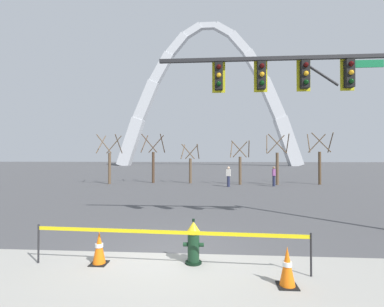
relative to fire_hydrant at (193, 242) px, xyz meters
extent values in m
plane|color=#474749|center=(-0.62, 0.57, -0.47)|extent=(240.00, 240.00, 0.00)
cylinder|color=black|center=(0.00, -0.01, -0.44)|extent=(0.36, 0.36, 0.05)
cylinder|color=#14331E|center=(0.00, -0.01, -0.11)|extent=(0.26, 0.26, 0.62)
cylinder|color=gold|center=(0.00, -0.01, 0.22)|extent=(0.30, 0.30, 0.04)
cone|color=gold|center=(0.00, -0.01, 0.35)|extent=(0.30, 0.30, 0.22)
cylinder|color=black|center=(0.00, -0.01, 0.49)|extent=(0.06, 0.06, 0.06)
cylinder|color=#14331E|center=(-0.18, -0.01, -0.04)|extent=(0.10, 0.09, 0.09)
cylinder|color=#14331E|center=(0.18, -0.01, -0.04)|extent=(0.10, 0.09, 0.09)
cylinder|color=#14331E|center=(0.00, 0.19, -0.14)|extent=(0.13, 0.14, 0.13)
cylinder|color=black|center=(0.00, 0.27, -0.14)|extent=(0.15, 0.03, 0.15)
cylinder|color=#232326|center=(-3.43, -0.23, -0.04)|extent=(0.04, 0.04, 0.86)
cylinder|color=#232326|center=(2.35, -0.51, -0.04)|extent=(0.04, 0.04, 0.86)
cube|color=yellow|center=(-0.54, -0.37, 0.32)|extent=(5.78, 0.29, 0.08)
cube|color=black|center=(-2.06, -0.19, -0.45)|extent=(0.36, 0.36, 0.03)
cone|color=orange|center=(-2.06, -0.19, -0.09)|extent=(0.28, 0.28, 0.70)
cylinder|color=white|center=(-2.06, -0.19, -0.05)|extent=(0.17, 0.17, 0.08)
cube|color=black|center=(1.77, -0.97, -0.45)|extent=(0.36, 0.36, 0.03)
cone|color=orange|center=(1.77, -0.97, -0.09)|extent=(0.28, 0.28, 0.70)
cylinder|color=white|center=(1.77, -0.97, -0.05)|extent=(0.17, 0.17, 0.08)
cube|color=#232326|center=(2.44, 3.14, 5.13)|extent=(7.60, 0.12, 0.12)
cylinder|color=#232326|center=(3.96, 3.14, 4.58)|extent=(1.11, 0.08, 0.81)
cube|color=black|center=(4.84, 3.14, 4.58)|extent=(0.26, 0.24, 0.90)
cube|color=gold|center=(4.84, 3.28, 4.58)|extent=(0.44, 0.03, 1.04)
sphere|color=#360606|center=(4.84, 3.01, 4.86)|extent=(0.16, 0.16, 0.16)
sphere|color=orange|center=(4.84, 3.01, 4.58)|extent=(0.16, 0.16, 0.16)
sphere|color=black|center=(4.84, 3.01, 4.30)|extent=(0.16, 0.16, 0.16)
cube|color=black|center=(3.44, 3.14, 4.58)|extent=(0.26, 0.24, 0.90)
cube|color=gold|center=(3.44, 3.28, 4.58)|extent=(0.44, 0.03, 1.04)
sphere|color=#360606|center=(3.44, 3.01, 4.86)|extent=(0.16, 0.16, 0.16)
sphere|color=orange|center=(3.44, 3.01, 4.58)|extent=(0.16, 0.16, 0.16)
sphere|color=black|center=(3.44, 3.01, 4.30)|extent=(0.16, 0.16, 0.16)
cube|color=black|center=(2.04, 3.14, 4.58)|extent=(0.26, 0.24, 0.90)
cube|color=gold|center=(2.04, 3.28, 4.58)|extent=(0.44, 0.03, 1.04)
sphere|color=#360606|center=(2.04, 3.01, 4.86)|extent=(0.16, 0.16, 0.16)
sphere|color=orange|center=(2.04, 3.01, 4.58)|extent=(0.16, 0.16, 0.16)
sphere|color=black|center=(2.04, 3.01, 4.30)|extent=(0.16, 0.16, 0.16)
cube|color=black|center=(0.64, 3.14, 4.58)|extent=(0.26, 0.24, 0.90)
cube|color=gold|center=(0.64, 3.28, 4.58)|extent=(0.44, 0.03, 1.04)
sphere|color=#360606|center=(0.64, 3.01, 4.86)|extent=(0.16, 0.16, 0.16)
sphere|color=orange|center=(0.64, 3.01, 4.58)|extent=(0.16, 0.16, 0.16)
sphere|color=black|center=(0.64, 3.01, 4.30)|extent=(0.16, 0.16, 0.16)
cube|color=#0F6638|center=(5.44, 3.12, 4.88)|extent=(0.90, 0.04, 0.24)
cube|color=silver|center=(-21.39, 67.57, 5.73)|extent=(7.18, 3.16, 13.49)
cube|color=silver|center=(-17.24, 67.57, 16.87)|extent=(6.80, 2.83, 11.09)
cube|color=silver|center=(-13.08, 67.57, 25.54)|extent=(6.38, 2.49, 8.74)
cube|color=silver|center=(-8.93, 67.57, 31.74)|extent=(5.88, 2.16, 6.42)
cube|color=silver|center=(-4.77, 67.57, 35.45)|extent=(5.18, 1.83, 4.10)
cube|color=silver|center=(-0.62, 67.57, 36.69)|extent=(4.26, 1.50, 1.50)
cube|color=silver|center=(3.54, 67.57, 35.45)|extent=(5.18, 1.83, 4.10)
cube|color=silver|center=(7.69, 67.57, 31.74)|extent=(5.88, 2.16, 6.42)
cube|color=silver|center=(11.85, 67.57, 25.54)|extent=(6.38, 2.49, 8.74)
cube|color=silver|center=(16.01, 67.57, 16.87)|extent=(6.80, 2.83, 11.09)
cube|color=silver|center=(20.16, 67.57, 5.73)|extent=(7.18, 3.16, 13.49)
cylinder|color=brown|center=(-8.48, 17.49, 0.90)|extent=(0.24, 0.24, 2.73)
cylinder|color=brown|center=(-9.31, 17.66, 3.00)|extent=(0.37, 1.46, 1.63)
cylinder|color=brown|center=(-7.64, 17.40, 3.00)|extent=(0.23, 1.48, 1.63)
cylinder|color=brown|center=(-8.39, 18.33, 3.00)|extent=(1.48, 0.23, 1.63)
cylinder|color=brown|center=(-8.66, 16.66, 3.00)|extent=(1.46, 0.40, 1.63)
cylinder|color=#473323|center=(-4.90, 18.77, 0.93)|extent=(0.24, 0.24, 2.80)
cylinder|color=#473323|center=(-5.75, 18.94, 3.09)|extent=(0.38, 1.50, 1.67)
cylinder|color=#473323|center=(-4.03, 18.68, 3.09)|extent=(0.23, 1.52, 1.67)
cylinder|color=#473323|center=(-4.81, 19.63, 3.09)|extent=(1.52, 0.23, 1.67)
cylinder|color=#473323|center=(-5.09, 17.92, 3.09)|extent=(1.50, 0.41, 1.67)
cylinder|color=brown|center=(-1.51, 18.57, 0.64)|extent=(0.24, 0.24, 2.22)
cylinder|color=brown|center=(-2.18, 18.71, 2.36)|extent=(0.32, 1.21, 1.34)
cylinder|color=brown|center=(-0.82, 18.50, 2.36)|extent=(0.20, 1.22, 1.34)
cylinder|color=brown|center=(-1.44, 19.26, 2.36)|extent=(1.22, 0.20, 1.34)
cylinder|color=brown|center=(-1.66, 17.90, 2.36)|extent=(1.20, 0.34, 1.34)
cylinder|color=brown|center=(2.80, 17.73, 0.72)|extent=(0.24, 0.24, 2.37)
cylinder|color=brown|center=(2.08, 17.88, 2.55)|extent=(0.33, 1.28, 1.42)
cylinder|color=brown|center=(3.53, 17.66, 2.55)|extent=(0.21, 1.29, 1.42)
cylinder|color=brown|center=(2.87, 18.46, 2.55)|extent=(1.29, 0.21, 1.42)
cylinder|color=brown|center=(2.64, 17.01, 2.55)|extent=(1.28, 0.36, 1.42)
cylinder|color=brown|center=(5.89, 17.70, 0.89)|extent=(0.24, 0.24, 2.71)
cylinder|color=brown|center=(5.07, 17.87, 2.98)|extent=(0.37, 1.46, 1.62)
cylinder|color=brown|center=(6.73, 17.62, 2.98)|extent=(0.23, 1.47, 1.62)
cylinder|color=brown|center=(5.98, 18.54, 2.98)|extent=(1.47, 0.23, 1.62)
cylinder|color=brown|center=(5.71, 16.88, 2.98)|extent=(1.45, 0.40, 1.62)
cylinder|color=brown|center=(9.58, 18.29, 0.93)|extent=(0.24, 0.24, 2.79)
cylinder|color=brown|center=(8.73, 18.46, 3.09)|extent=(0.38, 1.50, 1.67)
cylinder|color=brown|center=(10.44, 18.20, 3.09)|extent=(0.23, 1.51, 1.67)
cylinder|color=brown|center=(9.67, 19.15, 3.09)|extent=(1.51, 0.23, 1.67)
cylinder|color=brown|center=(9.39, 17.44, 3.09)|extent=(1.49, 0.41, 1.67)
cylinder|color=#232847|center=(1.71, 15.94, -0.05)|extent=(0.22, 0.22, 0.84)
cube|color=beige|center=(1.71, 15.94, 0.64)|extent=(0.38, 0.27, 0.54)
sphere|color=beige|center=(1.71, 15.94, 1.02)|extent=(0.20, 0.20, 0.20)
cylinder|color=#232847|center=(5.36, 16.58, -0.05)|extent=(0.22, 0.22, 0.84)
cube|color=#995193|center=(5.36, 16.58, 0.64)|extent=(0.22, 0.35, 0.54)
sphere|color=#936B4C|center=(5.36, 16.58, 1.02)|extent=(0.20, 0.20, 0.20)
camera|label=1|loc=(0.41, -6.16, 1.89)|focal=26.07mm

